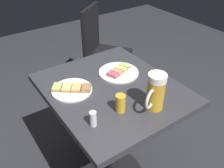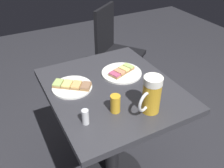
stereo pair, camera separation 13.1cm
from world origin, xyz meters
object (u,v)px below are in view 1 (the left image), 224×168
plate_far (119,72)px  beer_glass_small (120,103)px  plate_near (72,89)px  cafe_chair (101,48)px  beer_mug (155,92)px  salt_shaker (93,119)px

plate_far → beer_glass_small: (-0.28, 0.19, 0.04)m
plate_near → beer_glass_small: (-0.28, -0.11, 0.03)m
plate_far → beer_glass_small: beer_glass_small is taller
cafe_chair → beer_mug: bearing=32.8°
salt_shaker → cafe_chair: 1.34m
beer_glass_small → salt_shaker: size_ratio=1.21×
beer_glass_small → plate_far: bearing=-34.8°
cafe_chair → plate_near: bearing=12.3°
salt_shaker → plate_near: bearing=-8.2°
plate_near → plate_far: same height
plate_near → beer_mug: bearing=-143.5°
plate_near → cafe_chair: 1.09m
beer_glass_small → salt_shaker: bearing=94.1°
plate_far → salt_shaker: size_ratio=3.17×
salt_shaker → cafe_chair: (1.08, -0.73, -0.30)m
plate_near → beer_glass_small: size_ratio=2.41×
plate_near → plate_far: bearing=-89.8°
salt_shaker → beer_mug: bearing=-101.7°
plate_near → beer_glass_small: 0.30m
beer_mug → beer_glass_small: beer_mug is taller
plate_near → salt_shaker: size_ratio=2.91×
plate_near → plate_far: (0.00, -0.31, -0.00)m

